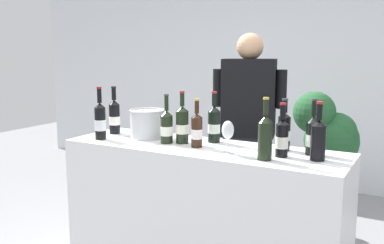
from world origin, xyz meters
TOP-DOWN VIEW (x-y plane):
  - wall_back at (0.00, 2.60)m, footprint 8.00×0.10m
  - counter at (0.00, 0.00)m, footprint 1.81×0.55m
  - wine_bottle_0 at (0.52, -0.02)m, footprint 0.07×0.07m
  - wine_bottle_1 at (-0.16, 0.02)m, footprint 0.08×0.08m
  - wine_bottle_2 at (0.01, 0.15)m, footprint 0.08×0.08m
  - wine_bottle_3 at (0.66, 0.12)m, footprint 0.08×0.08m
  - wine_bottle_4 at (-0.71, -0.14)m, footprint 0.08×0.08m
  - wine_bottle_5 at (-0.02, -0.04)m, footprint 0.07×0.07m
  - wine_bottle_6 at (0.72, 0.00)m, footprint 0.08×0.08m
  - wine_bottle_7 at (0.48, 0.15)m, footprint 0.08×0.08m
  - wine_bottle_8 at (-0.76, 0.07)m, footprint 0.08×0.08m
  - wine_bottle_9 at (-0.25, -0.02)m, footprint 0.08×0.08m
  - wine_bottle_10 at (0.46, -0.14)m, footprint 0.08×0.08m
  - wine_glass at (0.22, -0.10)m, footprint 0.08×0.08m
  - ice_bucket at (-0.46, 0.06)m, footprint 0.24×0.24m
  - person_server at (0.06, 0.62)m, footprint 0.53×0.33m
  - potted_shrub at (0.53, 1.25)m, footprint 0.53×0.51m

SIDE VIEW (x-z plane):
  - counter at x=0.00m, z-range 0.00..0.96m
  - potted_shrub at x=0.53m, z-range 0.20..1.43m
  - person_server at x=0.06m, z-range -0.02..1.67m
  - ice_bucket at x=-0.46m, z-range 0.97..1.16m
  - wine_bottle_9 at x=-0.25m, z-range 0.91..1.23m
  - wine_bottle_5 at x=-0.02m, z-range 0.92..1.23m
  - wine_bottle_0 at x=0.52m, z-range 0.92..1.23m
  - wine_bottle_3 at x=0.66m, z-range 0.91..1.24m
  - wine_bottle_7 at x=0.48m, z-range 0.93..1.24m
  - wine_bottle_6 at x=0.72m, z-range 0.92..1.25m
  - wine_bottle_2 at x=0.01m, z-range 0.92..1.26m
  - wine_bottle_1 at x=-0.16m, z-range 0.92..1.26m
  - wine_bottle_8 at x=-0.76m, z-range 0.92..1.26m
  - wine_bottle_4 at x=-0.71m, z-range 0.91..1.27m
  - wine_glass at x=0.22m, z-range 1.00..1.20m
  - wine_bottle_10 at x=0.46m, z-range 0.92..1.27m
  - wall_back at x=0.00m, z-range 0.00..2.80m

